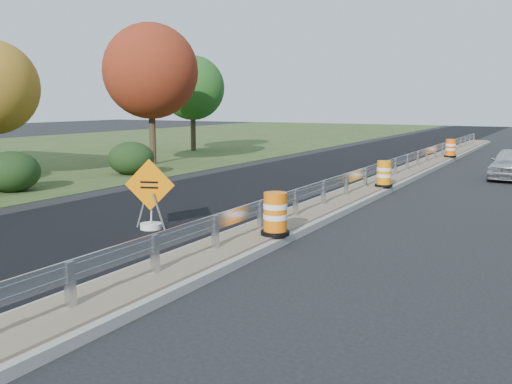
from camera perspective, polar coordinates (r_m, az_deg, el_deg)
The scene contains 14 objects.
ground at distance 15.60m, azimuth 3.95°, elevation -3.17°, with size 140.00×140.00×0.00m, color black.
grass_verge_near at distance 38.77m, azimuth -23.00°, elevation 3.44°, with size 30.00×120.00×0.03m, color #2D451D.
milled_overlay at distance 26.38m, azimuth 4.45°, elevation 1.82°, with size 7.20×120.00×0.01m, color black.
median at distance 22.98m, azimuth 12.40°, elevation 0.84°, with size 1.60×55.00×0.23m.
guardrail at distance 23.86m, azimuth 13.14°, elevation 2.60°, with size 0.10×46.15×0.72m.
hedge_mid at distance 22.77m, azimuth -23.29°, elevation 1.90°, with size 2.09×2.09×1.52m, color black.
hedge_north at distance 26.51m, azimuth -12.36°, elevation 3.32°, with size 2.09×2.09×1.52m, color black.
tree_near_red at distance 30.78m, azimuth -10.49°, elevation 11.78°, with size 4.95×4.95×7.35m.
tree_near_back at distance 38.94m, azimuth -6.37°, elevation 10.29°, with size 4.29×4.29×6.37m.
caution_sign at distance 15.03m, azimuth -10.51°, elevation -1.95°, with size 1.27×0.56×1.84m.
barrel_median_near at distance 13.20m, azimuth 1.94°, elevation -2.27°, with size 0.68×0.68×0.99m.
barrel_median_mid at distance 21.27m, azimuth 12.68°, elevation 1.74°, with size 0.64×0.64×0.94m.
barrel_median_far at distance 33.88m, azimuth 18.88°, elevation 4.14°, with size 0.68×0.68×1.00m.
car_silver at distance 26.87m, azimuth 24.24°, elevation 2.62°, with size 1.59×3.95×1.35m, color silver.
Camera 1 is at (6.40, -13.84, 3.28)m, focal length 40.00 mm.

